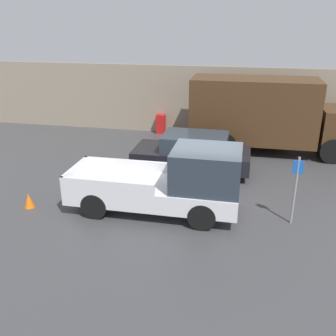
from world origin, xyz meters
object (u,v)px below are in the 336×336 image
(parking_sign, at_px, (296,187))
(delivery_truck, at_px, (265,113))
(pickup_truck, at_px, (172,183))
(car, at_px, (193,153))
(traffic_cone, at_px, (29,200))
(newspaper_box, at_px, (161,124))

(parking_sign, bearing_deg, delivery_truck, 96.18)
(pickup_truck, distance_m, car, 3.57)
(traffic_cone, bearing_deg, newspaper_box, 75.98)
(parking_sign, relative_size, newspaper_box, 2.09)
(pickup_truck, distance_m, newspaper_box, 8.98)
(car, relative_size, delivery_truck, 0.63)
(car, bearing_deg, delivery_truck, 48.32)
(delivery_truck, relative_size, newspaper_box, 7.18)
(delivery_truck, relative_size, traffic_cone, 14.80)
(pickup_truck, distance_m, parking_sign, 3.68)
(car, xyz_separation_m, newspaper_box, (-2.47, 5.10, -0.28))
(car, height_order, parking_sign, parking_sign)
(parking_sign, bearing_deg, pickup_truck, -179.04)
(parking_sign, relative_size, traffic_cone, 4.30)
(pickup_truck, relative_size, traffic_cone, 10.85)
(pickup_truck, height_order, parking_sign, pickup_truck)
(newspaper_box, relative_size, traffic_cone, 2.06)
(car, bearing_deg, parking_sign, -44.66)
(car, bearing_deg, pickup_truck, -92.25)
(car, xyz_separation_m, traffic_cone, (-4.78, -4.18, -0.55))
(parking_sign, xyz_separation_m, newspaper_box, (-6.00, 8.59, -0.70))
(pickup_truck, bearing_deg, parking_sign, 0.96)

